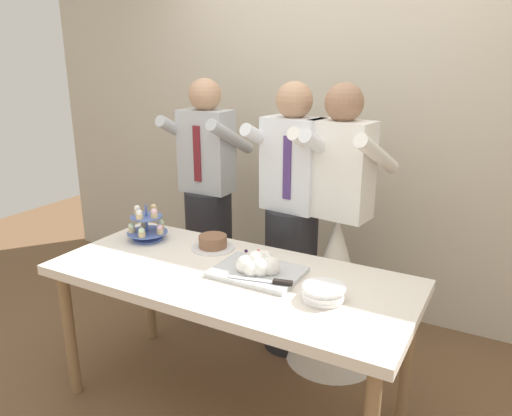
{
  "coord_description": "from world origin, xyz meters",
  "views": [
    {
      "loc": [
        1.18,
        -1.86,
        1.78
      ],
      "look_at": [
        0.06,
        0.15,
        1.07
      ],
      "focal_mm": 34.4,
      "sensor_mm": 36.0,
      "label": 1
    }
  ],
  "objects_px": {
    "round_cake": "(213,243)",
    "person_guest": "(208,215)",
    "plate_stack": "(323,293)",
    "person_groom": "(291,236)",
    "person_bride": "(335,271)",
    "dessert_table": "(230,286)",
    "main_cake_tray": "(258,266)",
    "cupcake_stand": "(147,226)"
  },
  "relations": [
    {
      "from": "plate_stack",
      "to": "round_cake",
      "type": "distance_m",
      "value": 0.8
    },
    {
      "from": "cupcake_stand",
      "to": "person_groom",
      "type": "distance_m",
      "value": 0.86
    },
    {
      "from": "main_cake_tray",
      "to": "person_guest",
      "type": "bearing_deg",
      "value": 137.19
    },
    {
      "from": "person_guest",
      "to": "plate_stack",
      "type": "bearing_deg",
      "value": -35.29
    },
    {
      "from": "person_groom",
      "to": "person_guest",
      "type": "bearing_deg",
      "value": 171.75
    },
    {
      "from": "dessert_table",
      "to": "round_cake",
      "type": "bearing_deg",
      "value": 137.76
    },
    {
      "from": "dessert_table",
      "to": "plate_stack",
      "type": "distance_m",
      "value": 0.52
    },
    {
      "from": "cupcake_stand",
      "to": "plate_stack",
      "type": "xyz_separation_m",
      "value": [
        1.16,
        -0.2,
        -0.05
      ]
    },
    {
      "from": "round_cake",
      "to": "person_groom",
      "type": "relative_size",
      "value": 0.14
    },
    {
      "from": "round_cake",
      "to": "person_guest",
      "type": "xyz_separation_m",
      "value": [
        -0.41,
        0.55,
        -0.06
      ]
    },
    {
      "from": "main_cake_tray",
      "to": "person_guest",
      "type": "height_order",
      "value": "person_guest"
    },
    {
      "from": "person_guest",
      "to": "cupcake_stand",
      "type": "bearing_deg",
      "value": -89.98
    },
    {
      "from": "person_groom",
      "to": "person_bride",
      "type": "bearing_deg",
      "value": -1.17
    },
    {
      "from": "cupcake_stand",
      "to": "round_cake",
      "type": "bearing_deg",
      "value": 9.44
    },
    {
      "from": "dessert_table",
      "to": "person_guest",
      "type": "distance_m",
      "value": 1.01
    },
    {
      "from": "round_cake",
      "to": "person_bride",
      "type": "relative_size",
      "value": 0.14
    },
    {
      "from": "cupcake_stand",
      "to": "round_cake",
      "type": "xyz_separation_m",
      "value": [
        0.41,
        0.07,
        -0.05
      ]
    },
    {
      "from": "dessert_table",
      "to": "person_bride",
      "type": "distance_m",
      "value": 0.75
    },
    {
      "from": "plate_stack",
      "to": "main_cake_tray",
      "type": "bearing_deg",
      "value": 166.26
    },
    {
      "from": "plate_stack",
      "to": "cupcake_stand",
      "type": "bearing_deg",
      "value": 170.13
    },
    {
      "from": "person_groom",
      "to": "person_guest",
      "type": "distance_m",
      "value": 0.68
    },
    {
      "from": "cupcake_stand",
      "to": "person_guest",
      "type": "xyz_separation_m",
      "value": [
        -0.0,
        0.62,
        -0.11
      ]
    },
    {
      "from": "main_cake_tray",
      "to": "dessert_table",
      "type": "bearing_deg",
      "value": -160.46
    },
    {
      "from": "plate_stack",
      "to": "person_bride",
      "type": "height_order",
      "value": "person_bride"
    },
    {
      "from": "plate_stack",
      "to": "person_groom",
      "type": "distance_m",
      "value": 0.87
    },
    {
      "from": "main_cake_tray",
      "to": "plate_stack",
      "type": "bearing_deg",
      "value": -13.74
    },
    {
      "from": "main_cake_tray",
      "to": "round_cake",
      "type": "bearing_deg",
      "value": 154.95
    },
    {
      "from": "plate_stack",
      "to": "person_guest",
      "type": "distance_m",
      "value": 1.42
    },
    {
      "from": "main_cake_tray",
      "to": "person_bride",
      "type": "xyz_separation_m",
      "value": [
        0.18,
        0.62,
        -0.24
      ]
    },
    {
      "from": "person_groom",
      "to": "dessert_table",
      "type": "bearing_deg",
      "value": -91.53
    },
    {
      "from": "person_bride",
      "to": "person_guest",
      "type": "xyz_separation_m",
      "value": [
        -0.96,
        0.1,
        0.16
      ]
    },
    {
      "from": "dessert_table",
      "to": "person_bride",
      "type": "height_order",
      "value": "person_bride"
    },
    {
      "from": "cupcake_stand",
      "to": "main_cake_tray",
      "type": "bearing_deg",
      "value": -8.01
    },
    {
      "from": "main_cake_tray",
      "to": "person_bride",
      "type": "relative_size",
      "value": 0.26
    },
    {
      "from": "main_cake_tray",
      "to": "plate_stack",
      "type": "distance_m",
      "value": 0.38
    },
    {
      "from": "cupcake_stand",
      "to": "person_guest",
      "type": "bearing_deg",
      "value": 90.02
    },
    {
      "from": "main_cake_tray",
      "to": "round_cake",
      "type": "distance_m",
      "value": 0.42
    },
    {
      "from": "person_groom",
      "to": "person_guest",
      "type": "height_order",
      "value": "same"
    },
    {
      "from": "person_bride",
      "to": "round_cake",
      "type": "bearing_deg",
      "value": -141.28
    },
    {
      "from": "person_bride",
      "to": "person_guest",
      "type": "relative_size",
      "value": 1.0
    },
    {
      "from": "round_cake",
      "to": "person_groom",
      "type": "xyz_separation_m",
      "value": [
        0.27,
        0.45,
        -0.06
      ]
    },
    {
      "from": "plate_stack",
      "to": "round_cake",
      "type": "relative_size",
      "value": 0.8
    }
  ]
}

